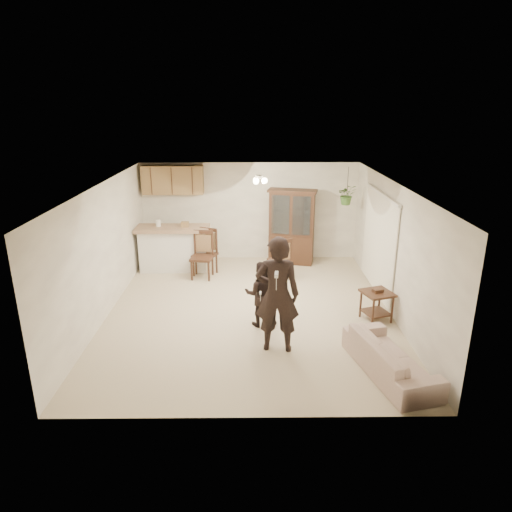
{
  "coord_description": "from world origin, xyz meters",
  "views": [
    {
      "loc": [
        0.05,
        -8.23,
        3.92
      ],
      "look_at": [
        0.13,
        0.4,
        1.0
      ],
      "focal_mm": 32.0,
      "sensor_mm": 36.0,
      "label": 1
    }
  ],
  "objects_px": {
    "sofa": "(391,352)",
    "adult": "(277,299)",
    "chair_hutch_left": "(205,262)",
    "chair_hutch_right": "(279,267)",
    "side_table": "(376,305)",
    "child": "(261,291)",
    "chair_bar": "(202,265)",
    "china_hutch": "(292,227)"
  },
  "relations": [
    {
      "from": "china_hutch",
      "to": "chair_hutch_left",
      "type": "height_order",
      "value": "china_hutch"
    },
    {
      "from": "sofa",
      "to": "chair_hutch_left",
      "type": "relative_size",
      "value": 1.7
    },
    {
      "from": "sofa",
      "to": "adult",
      "type": "distance_m",
      "value": 1.91
    },
    {
      "from": "chair_hutch_left",
      "to": "chair_hutch_right",
      "type": "xyz_separation_m",
      "value": [
        1.76,
        -0.28,
        -0.03
      ]
    },
    {
      "from": "side_table",
      "to": "chair_bar",
      "type": "height_order",
      "value": "chair_bar"
    },
    {
      "from": "china_hutch",
      "to": "side_table",
      "type": "relative_size",
      "value": 2.85
    },
    {
      "from": "chair_bar",
      "to": "chair_hutch_left",
      "type": "distance_m",
      "value": 0.21
    },
    {
      "from": "sofa",
      "to": "chair_hutch_right",
      "type": "distance_m",
      "value": 4.2
    },
    {
      "from": "side_table",
      "to": "chair_hutch_right",
      "type": "xyz_separation_m",
      "value": [
        -1.7,
        2.16,
        -0.01
      ]
    },
    {
      "from": "adult",
      "to": "china_hutch",
      "type": "bearing_deg",
      "value": -92.41
    },
    {
      "from": "side_table",
      "to": "chair_bar",
      "type": "distance_m",
      "value": 4.16
    },
    {
      "from": "china_hutch",
      "to": "child",
      "type": "bearing_deg",
      "value": -90.72
    },
    {
      "from": "side_table",
      "to": "chair_hutch_left",
      "type": "relative_size",
      "value": 0.6
    },
    {
      "from": "adult",
      "to": "side_table",
      "type": "height_order",
      "value": "adult"
    },
    {
      "from": "china_hutch",
      "to": "side_table",
      "type": "bearing_deg",
      "value": -55.07
    },
    {
      "from": "child",
      "to": "adult",
      "type": "bearing_deg",
      "value": 108.54
    },
    {
      "from": "chair_bar",
      "to": "china_hutch",
      "type": "bearing_deg",
      "value": 34.15
    },
    {
      "from": "china_hutch",
      "to": "chair_hutch_right",
      "type": "bearing_deg",
      "value": -94.84
    },
    {
      "from": "chair_hutch_right",
      "to": "child",
      "type": "bearing_deg",
      "value": 54.14
    },
    {
      "from": "sofa",
      "to": "adult",
      "type": "height_order",
      "value": "adult"
    },
    {
      "from": "adult",
      "to": "chair_hutch_left",
      "type": "relative_size",
      "value": 1.63
    },
    {
      "from": "sofa",
      "to": "child",
      "type": "bearing_deg",
      "value": 35.87
    },
    {
      "from": "chair_bar",
      "to": "adult",
      "type": "bearing_deg",
      "value": -56.43
    },
    {
      "from": "adult",
      "to": "side_table",
      "type": "relative_size",
      "value": 2.72
    },
    {
      "from": "adult",
      "to": "china_hutch",
      "type": "relative_size",
      "value": 0.95
    },
    {
      "from": "chair_hutch_left",
      "to": "chair_hutch_right",
      "type": "relative_size",
      "value": 1.1
    },
    {
      "from": "side_table",
      "to": "chair_hutch_right",
      "type": "distance_m",
      "value": 2.75
    },
    {
      "from": "child",
      "to": "chair_hutch_left",
      "type": "bearing_deg",
      "value": -60.97
    },
    {
      "from": "child",
      "to": "chair_bar",
      "type": "distance_m",
      "value": 2.77
    },
    {
      "from": "adult",
      "to": "side_table",
      "type": "distance_m",
      "value": 2.28
    },
    {
      "from": "child",
      "to": "side_table",
      "type": "height_order",
      "value": "child"
    },
    {
      "from": "china_hutch",
      "to": "chair_hutch_left",
      "type": "bearing_deg",
      "value": -145.05
    },
    {
      "from": "chair_bar",
      "to": "chair_hutch_left",
      "type": "bearing_deg",
      "value": 84.41
    },
    {
      "from": "sofa",
      "to": "child",
      "type": "xyz_separation_m",
      "value": [
        -1.92,
        1.61,
        0.31
      ]
    },
    {
      "from": "chair_bar",
      "to": "chair_hutch_right",
      "type": "xyz_separation_m",
      "value": [
        1.81,
        -0.07,
        -0.03
      ]
    },
    {
      "from": "china_hutch",
      "to": "chair_hutch_left",
      "type": "relative_size",
      "value": 1.71
    },
    {
      "from": "sofa",
      "to": "adult",
      "type": "xyz_separation_m",
      "value": [
        -1.68,
        0.73,
        0.53
      ]
    },
    {
      "from": "chair_hutch_left",
      "to": "chair_hutch_right",
      "type": "bearing_deg",
      "value": 13.79
    },
    {
      "from": "china_hutch",
      "to": "adult",
      "type": "bearing_deg",
      "value": -84.92
    },
    {
      "from": "adult",
      "to": "china_hutch",
      "type": "xyz_separation_m",
      "value": [
        0.6,
        4.35,
        0.03
      ]
    },
    {
      "from": "china_hutch",
      "to": "chair_bar",
      "type": "height_order",
      "value": "china_hutch"
    },
    {
      "from": "adult",
      "to": "chair_hutch_left",
      "type": "xyz_separation_m",
      "value": [
        -1.52,
        3.49,
        -0.59
      ]
    }
  ]
}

